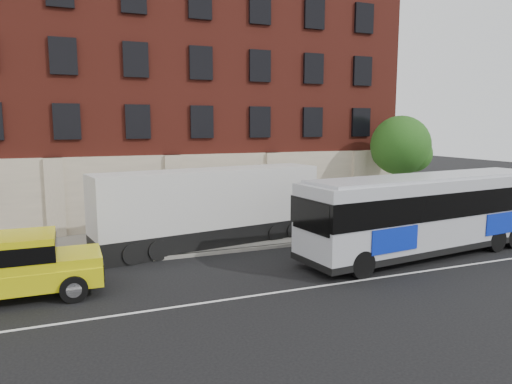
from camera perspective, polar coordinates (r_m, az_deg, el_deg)
name	(u,v)px	position (r m, az deg, el deg)	size (l,w,h in m)	color
ground	(249,302)	(15.76, -0.87, -13.31)	(120.00, 120.00, 0.00)	black
sidewalk	(185,239)	(23.98, -8.60, -5.68)	(60.00, 6.00, 0.15)	gray
kerb	(201,254)	(21.16, -6.73, -7.51)	(60.00, 0.25, 0.15)	gray
lane_line	(244,297)	(16.19, -1.51, -12.69)	(60.00, 0.12, 0.01)	silver
building	(154,96)	(31.12, -12.33, 11.30)	(30.00, 12.10, 15.00)	maroon
street_tree	(401,148)	(29.86, 17.26, 5.17)	(3.60, 3.60, 6.20)	#3A2C1D
city_bus	(430,211)	(22.33, 20.47, -2.16)	(13.27, 4.28, 3.57)	#AFB2BA
yellow_suv	(8,263)	(17.68, -28.02, -7.65)	(5.69, 2.53, 2.17)	yellow
shipping_container	(211,208)	(22.46, -5.55, -2.00)	(11.30, 4.14, 3.69)	black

